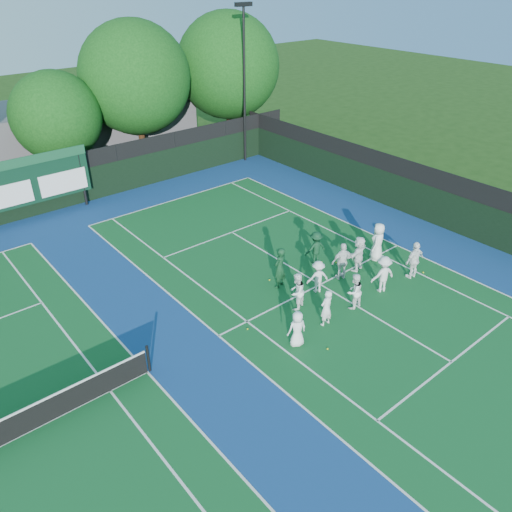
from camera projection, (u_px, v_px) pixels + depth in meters
ground at (337, 295)px, 21.15m from camera, size 120.00×120.00×0.00m
court_apron at (207, 342)px, 18.52m from camera, size 34.00×32.00×0.01m
near_court at (320, 284)px, 21.81m from camera, size 11.05×23.85×0.01m
back_fence at (53, 188)px, 27.81m from camera, size 34.00×0.08×3.00m
divider_fence_right at (442, 202)px, 26.08m from camera, size 0.08×32.00×3.00m
scoreboard at (33, 180)px, 26.56m from camera, size 6.00×0.21×3.55m
clubhouse at (66, 131)px, 35.00m from camera, size 18.00×6.00×4.00m
light_pole_right at (244, 68)px, 32.54m from camera, size 1.20×0.30×10.12m
tree_c at (59, 118)px, 30.03m from camera, size 5.34×5.34×6.93m
tree_d at (137, 80)px, 32.26m from camera, size 7.14×7.14×9.39m
tree_e at (229, 68)px, 36.39m from camera, size 7.49×7.49×9.51m
tennis_ball_0 at (328, 349)px, 18.12m from camera, size 0.07×0.07×0.07m
tennis_ball_1 at (322, 262)px, 23.41m from camera, size 0.07×0.07×0.07m
tennis_ball_2 at (423, 272)px, 22.63m from camera, size 0.07×0.07×0.07m
tennis_ball_3 at (248, 329)px, 19.11m from camera, size 0.07×0.07×0.07m
tennis_ball_4 at (269, 280)px, 22.09m from camera, size 0.07×0.07×0.07m
tennis_ball_5 at (336, 263)px, 23.37m from camera, size 0.07×0.07×0.07m
player_front_0 at (297, 329)px, 18.02m from camera, size 0.81×0.64×1.46m
player_front_1 at (326, 308)px, 19.03m from camera, size 0.58×0.38×1.56m
player_front_2 at (354, 291)px, 20.00m from camera, size 0.77×0.60×1.57m
player_front_3 at (383, 274)px, 21.01m from camera, size 1.21×0.90×1.67m
player_front_4 at (414, 260)px, 21.90m from camera, size 1.08×0.54×1.78m
player_back_0 at (297, 292)px, 19.93m from camera, size 0.96×0.87×1.62m
player_back_1 at (318, 277)px, 21.01m from camera, size 1.09×0.86×1.48m
player_back_2 at (343, 261)px, 21.83m from camera, size 1.12×0.75×1.77m
player_back_3 at (359, 254)px, 22.50m from camera, size 1.63×0.83×1.68m
player_back_4 at (378, 242)px, 23.27m from camera, size 1.07×0.92×1.86m
coach_left at (280, 268)px, 21.23m from camera, size 0.78×0.62×1.89m
coach_right at (316, 248)px, 23.01m from camera, size 1.15×0.81×1.62m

